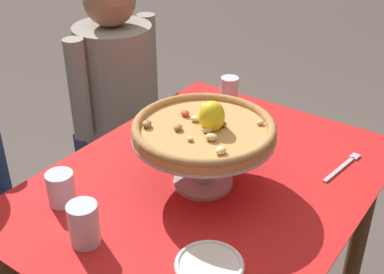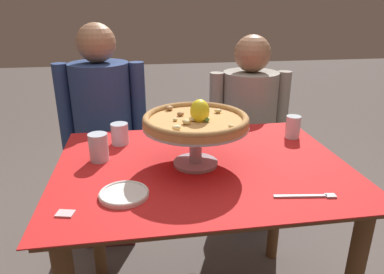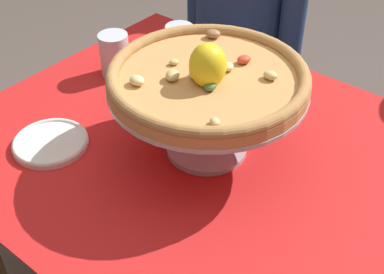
% 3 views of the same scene
% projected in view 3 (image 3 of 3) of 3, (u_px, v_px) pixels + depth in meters
% --- Properties ---
extents(dining_table, '(1.09, 0.83, 0.76)m').
position_uv_depth(dining_table, '(214.00, 198.00, 1.14)').
color(dining_table, brown).
rests_on(dining_table, ground).
extents(pizza_stand, '(0.38, 0.38, 0.16)m').
position_uv_depth(pizza_stand, '(206.00, 105.00, 0.99)').
color(pizza_stand, '#B7B7C1').
rests_on(pizza_stand, dining_table).
extents(pizza, '(0.38, 0.38, 0.10)m').
position_uv_depth(pizza, '(207.00, 77.00, 0.95)').
color(pizza, tan).
rests_on(pizza, pizza_stand).
extents(water_glass_side_left, '(0.07, 0.07, 0.11)m').
position_uv_depth(water_glass_side_left, '(115.00, 57.00, 1.27)').
color(water_glass_side_left, silver).
rests_on(water_glass_side_left, dining_table).
extents(water_glass_back_left, '(0.07, 0.07, 0.09)m').
position_uv_depth(water_glass_back_left, '(180.00, 45.00, 1.34)').
color(water_glass_back_left, silver).
rests_on(water_glass_back_left, dining_table).
extents(side_plate, '(0.16, 0.16, 0.02)m').
position_uv_depth(side_plate, '(50.00, 142.00, 1.07)').
color(side_plate, white).
rests_on(side_plate, dining_table).
extents(diner_left, '(0.47, 0.33, 1.24)m').
position_uv_depth(diner_left, '(240.00, 39.00, 1.80)').
color(diner_left, maroon).
rests_on(diner_left, ground).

